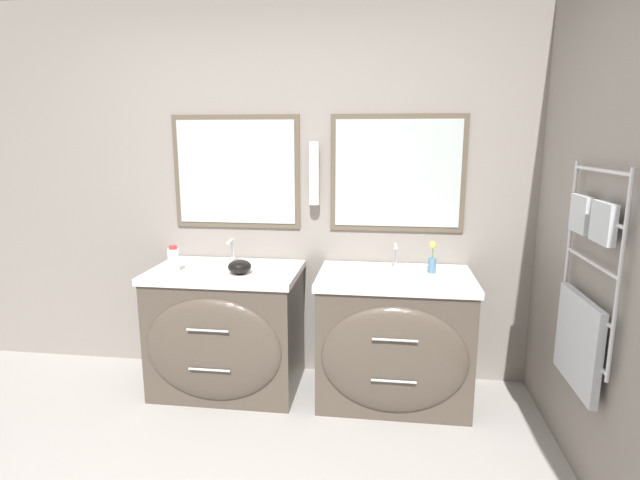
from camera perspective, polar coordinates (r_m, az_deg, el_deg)
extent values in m
cube|color=gray|center=(3.49, -4.05, 5.43)|extent=(4.97, 0.06, 2.60)
cube|color=brown|center=(3.53, -9.54, 7.66)|extent=(0.89, 0.02, 0.77)
cube|color=#B2BCBA|center=(3.52, -9.59, 7.64)|extent=(0.82, 0.01, 0.70)
cube|color=brown|center=(3.37, 8.84, 7.51)|extent=(0.89, 0.02, 0.77)
cube|color=#B2BCBA|center=(3.36, 8.84, 7.50)|extent=(0.82, 0.01, 0.70)
cylinder|color=white|center=(3.36, -0.67, 7.63)|extent=(0.07, 0.07, 0.42)
cube|color=silver|center=(3.40, -0.56, 7.68)|extent=(0.05, 0.02, 0.08)
cube|color=gray|center=(2.66, 29.98, 1.96)|extent=(0.06, 3.59, 2.60)
cylinder|color=silver|center=(2.37, 31.02, -3.88)|extent=(0.02, 0.02, 0.91)
cylinder|color=silver|center=(2.90, 26.54, -0.88)|extent=(0.02, 0.02, 0.91)
cylinder|color=silver|center=(2.58, 29.46, 6.95)|extent=(0.02, 0.58, 0.02)
cylinder|color=silver|center=(2.60, 29.00, 2.31)|extent=(0.02, 0.58, 0.02)
cylinder|color=silver|center=(2.63, 28.55, -2.23)|extent=(0.02, 0.58, 0.02)
cylinder|color=silver|center=(2.69, 28.12, -6.61)|extent=(0.02, 0.58, 0.02)
cylinder|color=silver|center=(2.75, 27.69, -10.81)|extent=(0.02, 0.58, 0.02)
cube|color=#B7BCC1|center=(2.74, 27.39, -10.27)|extent=(0.04, 0.49, 0.45)
cube|color=#B7BCC1|center=(2.47, 29.66, 1.72)|extent=(0.04, 0.20, 0.18)
cube|color=#B7BCC1|center=(2.71, 27.66, 2.65)|extent=(0.04, 0.20, 0.18)
cube|color=#4C4238|center=(3.46, -10.49, -10.29)|extent=(0.94, 0.59, 0.79)
ellipsoid|color=#4C4238|center=(3.20, -12.15, -12.21)|extent=(0.86, 0.13, 0.66)
cube|color=white|center=(3.33, -10.75, -3.63)|extent=(0.97, 0.62, 0.04)
ellipsoid|color=white|center=(3.31, -10.90, -4.02)|extent=(0.35, 0.31, 0.08)
cylinder|color=silver|center=(3.08, -12.74, -10.07)|extent=(0.26, 0.01, 0.01)
cylinder|color=silver|center=(3.18, -12.54, -14.30)|extent=(0.26, 0.01, 0.01)
cube|color=#4C4238|center=(3.31, 8.38, -11.29)|extent=(0.94, 0.59, 0.79)
ellipsoid|color=#4C4238|center=(3.04, 8.45, -13.46)|extent=(0.86, 0.13, 0.66)
cube|color=white|center=(3.17, 8.60, -4.33)|extent=(0.97, 0.62, 0.04)
ellipsoid|color=white|center=(3.15, 8.60, -4.75)|extent=(0.35, 0.31, 0.08)
cylinder|color=silver|center=(2.90, 8.57, -11.26)|extent=(0.26, 0.01, 0.01)
cylinder|color=silver|center=(3.01, 8.42, -15.69)|extent=(0.26, 0.01, 0.01)
cylinder|color=silver|center=(3.46, -9.98, -1.23)|extent=(0.02, 0.02, 0.17)
cylinder|color=silver|center=(3.40, -10.25, -0.19)|extent=(0.02, 0.09, 0.02)
cylinder|color=silver|center=(3.49, -11.04, -2.25)|extent=(0.03, 0.03, 0.04)
cylinder|color=silver|center=(3.45, -8.83, -2.34)|extent=(0.03, 0.03, 0.04)
cylinder|color=silver|center=(3.30, 8.61, -1.78)|extent=(0.02, 0.02, 0.17)
cylinder|color=silver|center=(3.24, 8.66, -0.71)|extent=(0.02, 0.09, 0.02)
cylinder|color=silver|center=(3.32, 7.36, -2.87)|extent=(0.03, 0.03, 0.04)
cylinder|color=silver|center=(3.32, 9.78, -2.93)|extent=(0.03, 0.03, 0.04)
cylinder|color=silver|center=(3.32, -16.38, -2.24)|extent=(0.07, 0.07, 0.15)
cylinder|color=red|center=(3.30, -16.46, -0.80)|extent=(0.05, 0.05, 0.02)
ellipsoid|color=black|center=(3.18, -9.17, -3.04)|extent=(0.15, 0.15, 0.09)
cylinder|color=teal|center=(3.24, 12.69, -2.85)|extent=(0.05, 0.05, 0.10)
cylinder|color=#477238|center=(3.22, 12.76, -1.29)|extent=(0.01, 0.01, 0.09)
sphere|color=#E5BF47|center=(3.21, 12.79, -0.55)|extent=(0.04, 0.04, 0.04)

